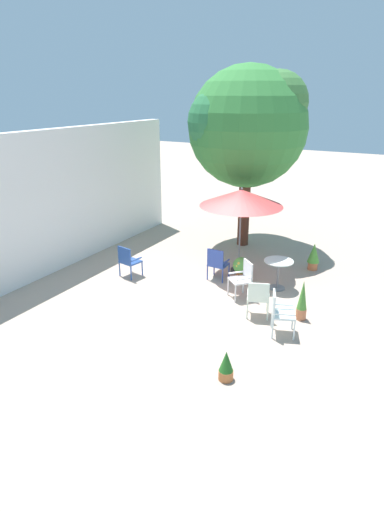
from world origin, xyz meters
TOP-DOWN VIEW (x-y plane):
  - ground_plane at (0.00, 0.00)m, footprint 60.00×60.00m
  - villa_facade at (0.00, 4.51)m, footprint 9.44×0.30m
  - shade_tree at (4.04, 0.70)m, footprint 3.82×3.63m
  - patio_umbrella_0 at (1.73, -0.17)m, footprint 2.25×2.25m
  - cafe_table_0 at (1.20, -1.49)m, footprint 0.75×0.75m
  - patio_chair_0 at (0.30, -0.90)m, footprint 0.66×0.66m
  - patio_chair_1 at (-0.94, -2.24)m, footprint 0.61×0.61m
  - patio_chair_2 at (-0.08, 2.33)m, footprint 0.54×0.57m
  - patio_chair_3 at (-0.49, -1.60)m, footprint 0.57×0.61m
  - patio_chair_4 at (0.92, 0.12)m, footprint 0.44×0.49m
  - potted_plant_0 at (-2.89, -1.94)m, footprint 0.27×0.27m
  - potted_plant_1 at (2.93, -1.96)m, footprint 0.34×0.34m
  - potted_plant_2 at (-0.09, -2.48)m, footprint 0.23×0.23m
  - potted_plant_3 at (1.21, -0.46)m, footprint 0.45×0.45m

SIDE VIEW (x-z plane):
  - ground_plane at x=0.00m, z-range 0.00..0.00m
  - potted_plant_0 at x=-2.89m, z-range -0.01..0.57m
  - potted_plant_3 at x=1.21m, z-range 0.06..0.71m
  - potted_plant_1 at x=2.93m, z-range 0.03..0.82m
  - potted_plant_2 at x=-0.09m, z-range -0.01..0.93m
  - patio_chair_2 at x=-0.08m, z-range 0.06..0.95m
  - patio_chair_4 at x=0.92m, z-range 0.06..0.96m
  - patio_chair_3 at x=-0.49m, z-range 0.08..0.97m
  - patio_chair_1 at x=-0.94m, z-range 0.07..1.01m
  - cafe_table_0 at x=1.20m, z-range 0.15..0.93m
  - patio_chair_0 at x=0.30m, z-range 0.08..1.01m
  - villa_facade at x=0.00m, z-range 0.00..3.87m
  - patio_umbrella_0 at x=1.73m, z-range 0.91..3.34m
  - shade_tree at x=4.04m, z-range 1.00..6.59m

